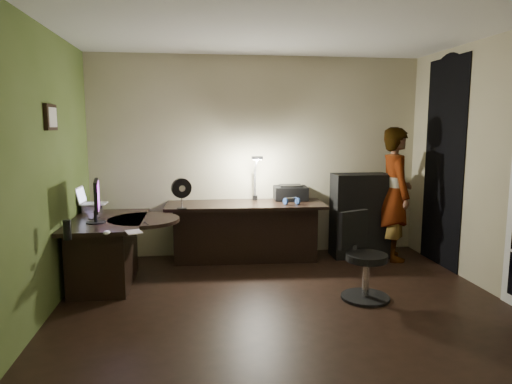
{
  "coord_description": "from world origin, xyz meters",
  "views": [
    {
      "loc": [
        -0.86,
        -4.19,
        1.77
      ],
      "look_at": [
        -0.15,
        1.05,
        1.0
      ],
      "focal_mm": 32.0,
      "sensor_mm": 36.0,
      "label": 1
    }
  ],
  "objects": [
    {
      "name": "floor",
      "position": [
        0.0,
        0.0,
        -0.01
      ],
      "size": [
        4.5,
        4.0,
        0.01
      ],
      "primitive_type": "cube",
      "color": "black",
      "rests_on": "ground"
    },
    {
      "name": "ceiling",
      "position": [
        0.0,
        0.0,
        2.71
      ],
      "size": [
        4.5,
        4.0,
        0.01
      ],
      "primitive_type": "cube",
      "color": "silver",
      "rests_on": "floor"
    },
    {
      "name": "wall_back",
      "position": [
        0.0,
        2.0,
        1.35
      ],
      "size": [
        4.5,
        0.01,
        2.7
      ],
      "primitive_type": "cube",
      "color": "tan",
      "rests_on": "floor"
    },
    {
      "name": "wall_front",
      "position": [
        0.0,
        -2.0,
        1.35
      ],
      "size": [
        4.5,
        0.01,
        2.7
      ],
      "primitive_type": "cube",
      "color": "tan",
      "rests_on": "floor"
    },
    {
      "name": "wall_left",
      "position": [
        -2.25,
        0.0,
        1.35
      ],
      "size": [
        0.01,
        4.0,
        2.7
      ],
      "primitive_type": "cube",
      "color": "tan",
      "rests_on": "floor"
    },
    {
      "name": "wall_right",
      "position": [
        2.25,
        0.0,
        1.35
      ],
      "size": [
        0.01,
        4.0,
        2.7
      ],
      "primitive_type": "cube",
      "color": "tan",
      "rests_on": "floor"
    },
    {
      "name": "green_wall_overlay",
      "position": [
        -2.24,
        0.0,
        1.35
      ],
      "size": [
        0.0,
        4.0,
        2.7
      ],
      "primitive_type": "cube",
      "color": "#4F642C",
      "rests_on": "floor"
    },
    {
      "name": "arched_doorway",
      "position": [
        2.24,
        1.15,
        1.3
      ],
      "size": [
        0.01,
        0.9,
        2.6
      ],
      "primitive_type": "cube",
      "color": "black",
      "rests_on": "floor"
    },
    {
      "name": "framed_picture",
      "position": [
        -2.22,
        0.45,
        1.85
      ],
      "size": [
        0.04,
        0.3,
        0.25
      ],
      "primitive_type": "cube",
      "color": "black",
      "rests_on": "wall_left"
    },
    {
      "name": "desk_left",
      "position": [
        -1.83,
        0.93,
        0.37
      ],
      "size": [
        0.8,
        1.29,
        0.74
      ],
      "primitive_type": "cube",
      "rotation": [
        0.0,
        0.0,
        -0.0
      ],
      "color": "black",
      "rests_on": "floor"
    },
    {
      "name": "desk_right",
      "position": [
        -0.21,
        1.63,
        0.38
      ],
      "size": [
        2.08,
        0.82,
        0.77
      ],
      "primitive_type": "cube",
      "rotation": [
        0.0,
        0.0,
        -0.05
      ],
      "color": "black",
      "rests_on": "floor"
    },
    {
      "name": "cabinet",
      "position": [
        1.35,
        1.63,
        0.57
      ],
      "size": [
        0.76,
        0.38,
        1.13
      ],
      "primitive_type": "cube",
      "rotation": [
        0.0,
        0.0,
        -0.01
      ],
      "color": "black",
      "rests_on": "floor"
    },
    {
      "name": "laptop_stand",
      "position": [
        -2.11,
        1.42,
        0.79
      ],
      "size": [
        0.29,
        0.27,
        0.1
      ],
      "primitive_type": "cube",
      "rotation": [
        0.0,
        0.0,
        0.38
      ],
      "color": "silver",
      "rests_on": "desk_left"
    },
    {
      "name": "laptop",
      "position": [
        -2.07,
        1.42,
        0.94
      ],
      "size": [
        0.33,
        0.31,
        0.21
      ],
      "primitive_type": "cube",
      "rotation": [
        0.0,
        0.0,
        -0.06
      ],
      "color": "silver",
      "rests_on": "laptop_stand"
    },
    {
      "name": "monitor",
      "position": [
        -1.92,
        0.77,
        0.91
      ],
      "size": [
        0.19,
        0.52,
        0.34
      ],
      "primitive_type": "cube",
      "rotation": [
        0.0,
        0.0,
        0.17
      ],
      "color": "black",
      "rests_on": "desk_left"
    },
    {
      "name": "mouse",
      "position": [
        -1.71,
        0.22,
        0.76
      ],
      "size": [
        0.1,
        0.12,
        0.04
      ],
      "primitive_type": "ellipsoid",
      "rotation": [
        0.0,
        0.0,
        0.41
      ],
      "color": "silver",
      "rests_on": "desk_left"
    },
    {
      "name": "phone",
      "position": [
        -1.98,
        1.01,
        0.74
      ],
      "size": [
        0.11,
        0.14,
        0.01
      ],
      "primitive_type": "cube",
      "rotation": [
        0.0,
        0.0,
        -0.37
      ],
      "color": "black",
      "rests_on": "desk_left"
    },
    {
      "name": "pen",
      "position": [
        -1.38,
        0.66,
        0.74
      ],
      "size": [
        0.06,
        0.15,
        0.01
      ],
      "primitive_type": "cube",
      "rotation": [
        0.0,
        0.0,
        0.36
      ],
      "color": "black",
      "rests_on": "desk_left"
    },
    {
      "name": "speaker",
      "position": [
        -2.02,
        0.06,
        0.83
      ],
      "size": [
        0.08,
        0.08,
        0.18
      ],
      "primitive_type": "cylinder",
      "rotation": [
        0.0,
        0.0,
        -0.19
      ],
      "color": "black",
      "rests_on": "desk_left"
    },
    {
      "name": "notepad",
      "position": [
        -1.46,
        0.27,
        0.74
      ],
      "size": [
        0.2,
        0.23,
        0.01
      ],
      "primitive_type": "cube",
      "rotation": [
        0.0,
        0.0,
        0.34
      ],
      "color": "silver",
      "rests_on": "desk_left"
    },
    {
      "name": "desk_fan",
      "position": [
        -1.02,
        1.29,
        0.97
      ],
      "size": [
        0.27,
        0.2,
        0.37
      ],
      "primitive_type": "cube",
      "rotation": [
        0.0,
        0.0,
        0.32
      ],
      "color": "black",
      "rests_on": "desk_right"
    },
    {
      "name": "headphones",
      "position": [
        0.36,
        1.43,
        0.83
      ],
      "size": [
        0.22,
        0.16,
        0.09
      ],
      "primitive_type": "cube",
      "rotation": [
        0.0,
        0.0,
        0.43
      ],
      "color": "navy",
      "rests_on": "desk_right"
    },
    {
      "name": "printer",
      "position": [
        0.42,
        1.8,
        0.88
      ],
      "size": [
        0.46,
        0.37,
        0.2
      ],
      "primitive_type": "cube",
      "rotation": [
        0.0,
        0.0,
        -0.07
      ],
      "color": "black",
      "rests_on": "desk_right"
    },
    {
      "name": "desk_lamp",
      "position": [
        -0.06,
        1.83,
        1.1
      ],
      "size": [
        0.17,
        0.3,
        0.64
      ],
      "primitive_type": "cube",
      "rotation": [
        0.0,
        0.0,
        -0.07
      ],
      "color": "black",
      "rests_on": "desk_right"
    },
    {
      "name": "office_chair",
      "position": [
        0.86,
        0.11,
        0.45
      ],
      "size": [
        0.66,
        0.66,
        0.89
      ],
      "primitive_type": "cube",
      "rotation": [
        0.0,
        0.0,
        0.42
      ],
      "color": "black",
      "rests_on": "floor"
    },
    {
      "name": "person",
      "position": [
        1.76,
        1.46,
        0.88
      ],
      "size": [
        0.47,
        0.66,
        1.75
      ],
      "primitive_type": "imported",
      "rotation": [
        0.0,
        0.0,
        1.48
      ],
      "color": "#D8A88C",
      "rests_on": "floor"
    }
  ]
}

